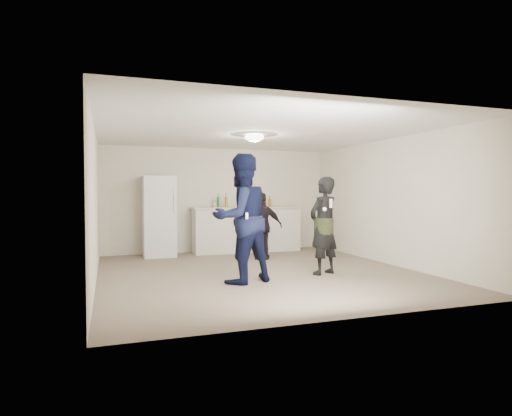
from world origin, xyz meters
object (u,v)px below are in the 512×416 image
object	(u,v)px
shaker	(215,203)
fridge	(159,216)
woman	(324,226)
spectator	(262,226)
man	(241,218)
counter	(247,230)

from	to	relation	value
shaker	fridge	bearing A→B (deg)	-171.15
shaker	woman	size ratio (longest dim) A/B	0.10
spectator	woman	bearing A→B (deg)	128.83
fridge	woman	world-z (taller)	fridge
fridge	woman	xyz separation A→B (m)	(2.48, -3.12, -0.05)
fridge	shaker	world-z (taller)	fridge
fridge	woman	size ratio (longest dim) A/B	1.06
spectator	fridge	bearing A→B (deg)	-4.73
man	woman	size ratio (longest dim) A/B	1.20
woman	shaker	bearing A→B (deg)	-93.11
counter	fridge	distance (m)	2.13
fridge	spectator	distance (m)	2.37
counter	shaker	distance (m)	1.01
fridge	shaker	size ratio (longest dim) A/B	10.59
shaker	man	size ratio (longest dim) A/B	0.08
counter	spectator	world-z (taller)	spectator
shaker	counter	bearing A→B (deg)	-10.38
shaker	man	distance (m)	3.56
fridge	man	bearing A→B (deg)	-74.68
fridge	spectator	xyz separation A→B (m)	(2.04, -1.20, -0.18)
shaker	man	xyz separation A→B (m)	(-0.43, -3.54, -0.15)
man	spectator	size ratio (longest dim) A/B	1.42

